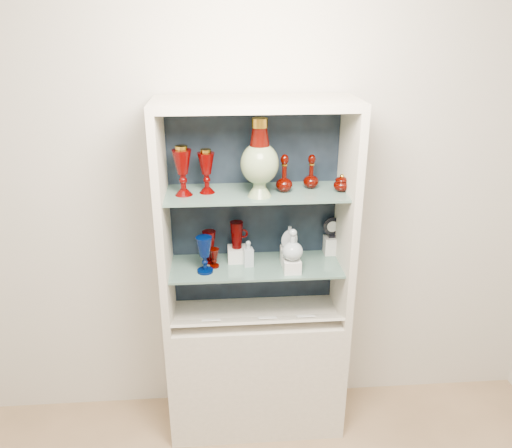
{
  "coord_description": "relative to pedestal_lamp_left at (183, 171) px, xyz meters",
  "views": [
    {
      "loc": [
        -0.18,
        -0.88,
        2.28
      ],
      "look_at": [
        0.0,
        1.53,
        1.3
      ],
      "focal_mm": 35.0,
      "sensor_mm": 36.0,
      "label": 1
    }
  ],
  "objects": [
    {
      "name": "cabinet_base",
      "position": [
        0.37,
        -0.0,
        -1.22
      ],
      "size": [
        1.0,
        0.4,
        0.75
      ],
      "primitive_type": "cube",
      "color": "beige",
      "rests_on": "ground"
    },
    {
      "name": "pedestal_lamp_left",
      "position": [
        0.0,
        0.0,
        0.0
      ],
      "size": [
        0.1,
        0.1,
        0.25
      ],
      "primitive_type": null,
      "rotation": [
        0.0,
        0.0,
        -0.03
      ],
      "color": "#4D0100",
      "rests_on": "shelf_upper"
    },
    {
      "name": "ruby_goblet_small",
      "position": [
        0.14,
        0.01,
        -0.49
      ],
      "size": [
        0.07,
        0.07,
        0.11
      ],
      "primitive_type": null,
      "rotation": [
        0.0,
        0.0,
        0.32
      ],
      "color": "#3A0500",
      "rests_on": "shelf_lower"
    },
    {
      "name": "wall_back",
      "position": [
        0.37,
        0.22,
        -0.2
      ],
      "size": [
        3.5,
        0.02,
        2.8
      ],
      "primitive_type": "cube",
      "color": "beige",
      "rests_on": "ground"
    },
    {
      "name": "lidded_bowl",
      "position": [
        0.81,
        -0.0,
        -0.08
      ],
      "size": [
        0.1,
        0.1,
        0.09
      ],
      "primitive_type": null,
      "rotation": [
        0.0,
        0.0,
        0.25
      ],
      "color": "#3A0500",
      "rests_on": "shelf_upper"
    },
    {
      "name": "riser_ruby_pitcher",
      "position": [
        0.27,
        0.08,
        -0.51
      ],
      "size": [
        0.1,
        0.1,
        0.08
      ],
      "primitive_type": "cube",
      "color": "silver",
      "rests_on": "shelf_lower"
    },
    {
      "name": "label_ledge",
      "position": [
        0.37,
        -0.11,
        -0.82
      ],
      "size": [
        0.92,
        0.17,
        0.09
      ],
      "primitive_type": "cube",
      "rotation": [
        -0.44,
        0.0,
        0.0
      ],
      "color": "beige",
      "rests_on": "cabinet_base"
    },
    {
      "name": "cabinet_top_cap",
      "position": [
        0.37,
        -0.0,
        0.32
      ],
      "size": [
        1.0,
        0.4,
        0.04
      ],
      "primitive_type": "cube",
      "color": "beige",
      "rests_on": "cabinet_side_left"
    },
    {
      "name": "clear_square_bottle",
      "position": [
        0.32,
        0.02,
        -0.47
      ],
      "size": [
        0.06,
        0.06,
        0.15
      ],
      "primitive_type": null,
      "rotation": [
        0.0,
        0.0,
        0.14
      ],
      "color": "#9CABB3",
      "rests_on": "shelf_lower"
    },
    {
      "name": "clear_round_decanter",
      "position": [
        0.55,
        -0.07,
        -0.39
      ],
      "size": [
        0.13,
        0.13,
        0.17
      ],
      "primitive_type": null,
      "rotation": [
        0.0,
        0.0,
        0.22
      ],
      "color": "#9CABB3",
      "rests_on": "riser_clear_round_decanter"
    },
    {
      "name": "ruby_decanter_a",
      "position": [
        0.51,
        0.01,
        -0.02
      ],
      "size": [
        0.1,
        0.1,
        0.22
      ],
      "primitive_type": null,
      "rotation": [
        0.0,
        0.0,
        -0.11
      ],
      "color": "#3A0500",
      "rests_on": "shelf_upper"
    },
    {
      "name": "label_card_2",
      "position": [
        0.12,
        -0.11,
        -0.8
      ],
      "size": [
        0.1,
        0.06,
        0.03
      ],
      "primitive_type": "cube",
      "rotation": [
        -0.44,
        0.0,
        0.0
      ],
      "color": "white",
      "rests_on": "label_ledge"
    },
    {
      "name": "cabinet_side_left",
      "position": [
        -0.11,
        -0.0,
        -0.27
      ],
      "size": [
        0.04,
        0.4,
        1.15
      ],
      "primitive_type": "cube",
      "color": "beige",
      "rests_on": "cabinet_base"
    },
    {
      "name": "riser_cameo_medallion",
      "position": [
        0.81,
        0.14,
        -0.5
      ],
      "size": [
        0.08,
        0.08,
        0.1
      ],
      "primitive_type": "cube",
      "color": "silver",
      "rests_on": "shelf_lower"
    },
    {
      "name": "shelf_upper",
      "position": [
        0.37,
        0.02,
        -0.13
      ],
      "size": [
        0.92,
        0.34,
        0.01
      ],
      "primitive_type": "cube",
      "color": "slate",
      "rests_on": "cabinet_side_left"
    },
    {
      "name": "cameo_medallion",
      "position": [
        0.81,
        0.14,
        -0.38
      ],
      "size": [
        0.11,
        0.04,
        0.12
      ],
      "primitive_type": null,
      "rotation": [
        0.0,
        0.0,
        0.06
      ],
      "color": "black",
      "rests_on": "riser_cameo_medallion"
    },
    {
      "name": "cobalt_goblet",
      "position": [
        0.09,
        -0.04,
        -0.45
      ],
      "size": [
        0.1,
        0.1,
        0.2
      ],
      "primitive_type": null,
      "rotation": [
        0.0,
        0.0,
        0.19
      ],
      "color": "#000E43",
      "rests_on": "shelf_lower"
    },
    {
      "name": "ruby_pitcher",
      "position": [
        0.27,
        0.08,
        -0.39
      ],
      "size": [
        0.11,
        0.07,
        0.15
      ],
      "primitive_type": null,
      "rotation": [
        0.0,
        0.0,
        -0.03
      ],
      "color": "#4D0100",
      "rests_on": "riser_ruby_pitcher"
    },
    {
      "name": "riser_clear_round_decanter",
      "position": [
        0.55,
        -0.07,
        -0.51
      ],
      "size": [
        0.09,
        0.09,
        0.07
      ],
      "primitive_type": "cube",
      "color": "silver",
      "rests_on": "shelf_lower"
    },
    {
      "name": "flat_flask",
      "position": [
        0.55,
        0.03,
        -0.39
      ],
      "size": [
        0.1,
        0.05,
        0.13
      ],
      "primitive_type": null,
      "rotation": [
        0.0,
        0.0,
        0.2
      ],
      "color": "#A6B1BA",
      "rests_on": "riser_flat_flask"
    },
    {
      "name": "label_card_0",
      "position": [
        0.63,
        -0.11,
        -0.8
      ],
      "size": [
        0.1,
        0.06,
        0.03
      ],
      "primitive_type": "cube",
      "rotation": [
        -0.44,
        0.0,
        0.0
      ],
      "color": "white",
      "rests_on": "label_ledge"
    },
    {
      "name": "enamel_urn",
      "position": [
        0.38,
        -0.04,
        0.07
      ],
      "size": [
        0.22,
        0.22,
        0.39
      ],
      "primitive_type": null,
      "rotation": [
        0.0,
        0.0,
        -0.15
      ],
      "color": "#0E4820",
      "rests_on": "shelf_upper"
    },
    {
      "name": "cabinet_side_right",
      "position": [
        0.85,
        -0.0,
        -0.27
      ],
      "size": [
        0.04,
        0.4,
        1.15
      ],
      "primitive_type": "cube",
      "color": "beige",
      "rests_on": "cabinet_base"
    },
    {
      "name": "ruby_decanter_b",
      "position": [
        0.66,
        0.06,
        -0.03
      ],
      "size": [
        0.1,
        0.1,
        0.19
      ],
      "primitive_type": null,
      "rotation": [
        0.0,
        0.0,
        0.22
      ],
      "color": "#3A0500",
      "rests_on": "shelf_upper"
    },
    {
      "name": "riser_flat_flask",
      "position": [
        0.55,
        0.03,
        -0.5
      ],
      "size": [
        0.09,
        0.09,
        0.09
      ],
      "primitive_type": "cube",
      "color": "silver",
      "rests_on": "shelf_lower"
    },
    {
      "name": "cabinet_back_panel",
      "position": [
        0.37,
        0.19,
        -0.27
      ],
      "size": [
        0.98,
        0.02,
        1.15
      ],
      "primitive_type": "cube",
      "color": "black",
      "rests_on": "cabinet_base"
    },
    {
      "name": "pedestal_lamp_right",
      "position": [
        0.12,
        0.03,
        -0.01
      ],
      "size": [
        0.11,
        0.11,
        0.23
      ],
      "primitive_type": null,
      "rotation": [
        0.0,
        0.0,
        0.3
      ],
      "color": "#4D0100",
      "rests_on": "shelf_upper"
    },
    {
      "name": "ruby_goblet_tall",
      "position": [
        0.12,
        0.08,
        -0.46
      ],
      "size": [
        0.09,
        0.09,
        0.18
      ],
      "primitive_type": null,
      "rotation": [
        0.0,
        0.0,
        -0.3
      ],
      "color": "#4D0100",
      "rests_on": "shelf_lower"
    },
    {
      "name": "label_card_1",
      "position": [
        0.42,
        -0.11,
        -0.8
      ],
      "size": [
        0.1,
        0.06,
        0.03
      ],
      "primitive_type": "cube",
      "rotation": [
        -0.44,
        0.0,
        0.0
      ],
      "color": "white",
      "rests_on": "label_ledge"
    },
    {
      "name": "shelf_lower",
      "position": [
        0.37,
        0.02,
        -0.55
      ],
      "size": [
        0.92,
        0.34,
        0.01
      ],
      "primitive_type": "cube",
      "color": "slate",
      "rests_on": "cabinet_side_left"
    }
  ]
}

